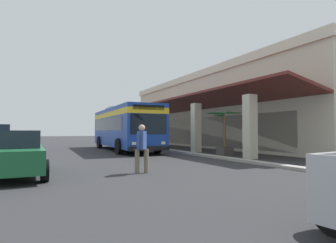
{
  "coord_description": "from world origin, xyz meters",
  "views": [
    {
      "loc": [
        24.03,
        -6.69,
        1.46
      ],
      "look_at": [
        5.39,
        2.47,
        2.15
      ],
      "focal_mm": 30.21,
      "sensor_mm": 36.0,
      "label": 1
    }
  ],
  "objects_px": {
    "parked_sedan_green": "(12,153)",
    "potted_palm": "(225,141)",
    "pedestrian": "(142,146)",
    "transit_bus": "(124,126)"
  },
  "relations": [
    {
      "from": "potted_palm",
      "to": "transit_bus",
      "type": "bearing_deg",
      "value": -147.96
    },
    {
      "from": "transit_bus",
      "to": "parked_sedan_green",
      "type": "height_order",
      "value": "transit_bus"
    },
    {
      "from": "transit_bus",
      "to": "pedestrian",
      "type": "xyz_separation_m",
      "value": [
        11.51,
        -2.94,
        -0.91
      ]
    },
    {
      "from": "pedestrian",
      "to": "parked_sedan_green",
      "type": "bearing_deg",
      "value": -107.39
    },
    {
      "from": "parked_sedan_green",
      "to": "pedestrian",
      "type": "height_order",
      "value": "pedestrian"
    },
    {
      "from": "transit_bus",
      "to": "pedestrian",
      "type": "bearing_deg",
      "value": -14.33
    },
    {
      "from": "potted_palm",
      "to": "parked_sedan_green",
      "type": "bearing_deg",
      "value": -72.57
    },
    {
      "from": "parked_sedan_green",
      "to": "potted_palm",
      "type": "relative_size",
      "value": 1.67
    },
    {
      "from": "parked_sedan_green",
      "to": "potted_palm",
      "type": "bearing_deg",
      "value": 107.43
    },
    {
      "from": "parked_sedan_green",
      "to": "pedestrian",
      "type": "distance_m",
      "value": 4.17
    }
  ]
}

